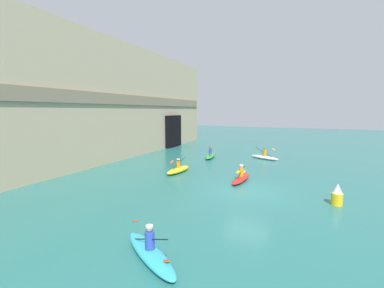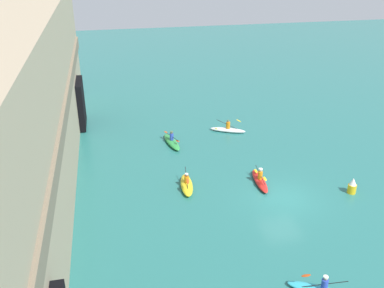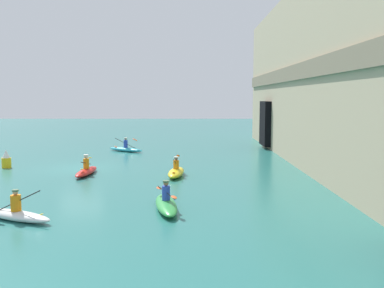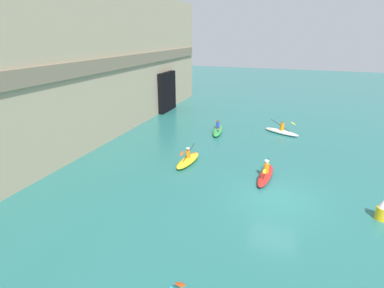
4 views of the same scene
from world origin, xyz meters
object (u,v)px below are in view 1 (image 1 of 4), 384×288
(kayak_yellow, at_px, (178,169))
(marker_buoy, at_px, (337,195))
(kayak_green, at_px, (210,155))
(kayak_cyan, at_px, (150,252))
(kayak_white, at_px, (265,157))
(kayak_red, at_px, (241,178))

(kayak_yellow, relative_size, marker_buoy, 2.63)
(kayak_green, bearing_deg, marker_buoy, 37.54)
(kayak_green, distance_m, kayak_cyan, 17.97)
(kayak_green, relative_size, kayak_white, 1.11)
(kayak_yellow, xyz_separation_m, marker_buoy, (-2.79, -10.37, 0.27))
(kayak_green, bearing_deg, kayak_yellow, -10.14)
(kayak_red, relative_size, kayak_white, 1.03)
(kayak_green, xyz_separation_m, marker_buoy, (-9.65, -10.26, 0.28))
(kayak_cyan, bearing_deg, kayak_green, -42.65)
(kayak_yellow, distance_m, marker_buoy, 10.74)
(kayak_green, relative_size, kayak_yellow, 1.17)
(kayak_red, bearing_deg, kayak_cyan, -179.08)
(marker_buoy, bearing_deg, kayak_yellow, 74.96)
(kayak_red, xyz_separation_m, kayak_cyan, (-10.17, 0.57, -0.02))
(kayak_white, bearing_deg, kayak_red, 113.81)
(kayak_green, relative_size, marker_buoy, 3.07)
(kayak_red, distance_m, kayak_green, 8.75)
(kayak_green, distance_m, kayak_white, 5.30)
(kayak_red, relative_size, kayak_cyan, 1.00)
(kayak_red, xyz_separation_m, kayak_green, (7.29, 4.84, -0.00))
(kayak_green, bearing_deg, kayak_red, 24.38)
(kayak_cyan, distance_m, kayak_white, 18.90)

